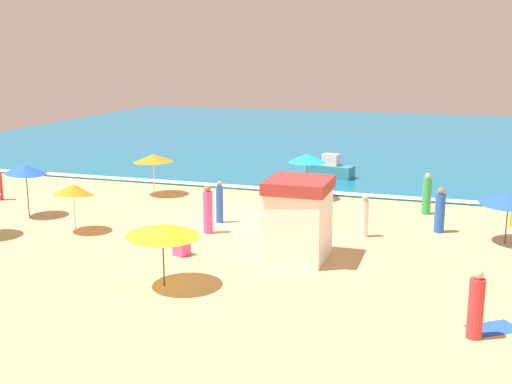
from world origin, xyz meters
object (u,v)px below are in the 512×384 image
at_px(beach_umbrella_1, 26,169).
at_px(beach_umbrella_3, 163,230).
at_px(beachgoer_6, 476,306).
at_px(beachgoer_12, 182,246).
at_px(beach_umbrella_5, 307,158).
at_px(beachgoer_7, 208,211).
at_px(beach_umbrella_2, 509,198).
at_px(beachgoer_9, 440,212).
at_px(small_boat_0, 331,169).
at_px(beach_umbrella_0, 73,189).
at_px(beachgoer_0, 427,195).
at_px(beachgoer_4, 220,203).
at_px(lifeguard_cabana, 299,218).
at_px(beach_umbrella_6, 153,158).
at_px(beachgoer_8, 365,217).

distance_m(beach_umbrella_1, beach_umbrella_3, 11.05).
bearing_deg(beachgoer_6, beachgoer_12, 158.54).
height_order(beach_umbrella_5, beachgoer_7, beach_umbrella_5).
bearing_deg(beachgoer_6, beach_umbrella_2, 82.07).
distance_m(beach_umbrella_5, beachgoer_9, 7.63).
xyz_separation_m(beach_umbrella_1, small_boat_0, (10.91, 12.29, -1.54)).
xyz_separation_m(beach_umbrella_0, beachgoer_0, (13.19, 7.19, -0.87)).
relative_size(beach_umbrella_2, beachgoer_4, 1.44).
height_order(beachgoer_0, beachgoer_12, beachgoer_0).
height_order(lifeguard_cabana, beach_umbrella_6, lifeguard_cabana).
bearing_deg(beach_umbrella_2, beachgoer_7, -169.25).
relative_size(beach_umbrella_2, beachgoer_7, 1.32).
bearing_deg(beach_umbrella_0, beach_umbrella_3, -36.29).
height_order(beach_umbrella_1, beachgoer_4, beach_umbrella_1).
distance_m(beachgoer_8, small_boat_0, 11.50).
relative_size(beach_umbrella_6, beachgoer_0, 1.42).
relative_size(beach_umbrella_5, beachgoer_8, 1.36).
distance_m(beach_umbrella_1, beachgoer_8, 14.52).
xyz_separation_m(beachgoer_4, small_boat_0, (2.61, 10.70, -0.30)).
height_order(beachgoer_8, beachgoer_9, beachgoer_9).
bearing_deg(small_boat_0, lifeguard_cabana, -83.28).
relative_size(beach_umbrella_3, beachgoer_7, 1.47).
relative_size(beach_umbrella_5, beachgoer_12, 2.63).
bearing_deg(beachgoer_0, beachgoer_12, -132.37).
xyz_separation_m(beach_umbrella_1, beachgoer_9, (17.15, 2.89, -1.24)).
bearing_deg(lifeguard_cabana, beachgoer_0, 63.42).
relative_size(lifeguard_cabana, beach_umbrella_3, 0.99).
bearing_deg(beach_umbrella_2, beachgoer_9, 161.98).
height_order(beachgoer_8, small_boat_0, beachgoer_8).
height_order(beach_umbrella_2, beach_umbrella_3, beach_umbrella_2).
bearing_deg(beachgoer_7, beach_umbrella_6, 132.82).
distance_m(lifeguard_cabana, beach_umbrella_0, 9.32).
height_order(beach_umbrella_1, beachgoer_0, beach_umbrella_1).
distance_m(beach_umbrella_3, beachgoer_9, 11.78).
bearing_deg(beach_umbrella_1, beach_umbrella_5, 32.70).
xyz_separation_m(beach_umbrella_0, beach_umbrella_6, (-0.02, 6.99, 0.14)).
bearing_deg(beachgoer_9, beachgoer_8, -150.64).
bearing_deg(beachgoer_7, small_boat_0, 78.58).
bearing_deg(beach_umbrella_5, beachgoer_9, -32.35).
relative_size(beachgoer_12, small_boat_0, 0.32).
xyz_separation_m(beach_umbrella_3, beach_umbrella_5, (1.44, 12.81, 0.24)).
relative_size(lifeguard_cabana, beachgoer_9, 1.56).
relative_size(lifeguard_cabana, beachgoer_6, 1.57).
xyz_separation_m(beach_umbrella_0, small_boat_0, (7.61, 13.75, -1.18)).
bearing_deg(beach_umbrella_2, small_boat_0, 130.36).
bearing_deg(small_boat_0, beach_umbrella_1, -131.60).
xyz_separation_m(beach_umbrella_5, beach_umbrella_6, (-7.51, -1.38, -0.17)).
height_order(lifeguard_cabana, beachgoer_12, lifeguard_cabana).
height_order(beachgoer_4, small_boat_0, beachgoer_4).
height_order(beachgoer_7, beachgoer_8, beachgoer_7).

